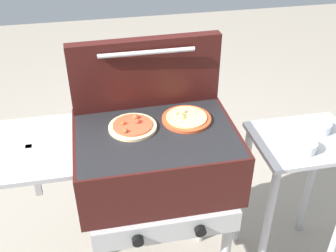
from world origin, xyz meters
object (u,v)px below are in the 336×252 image
object	(u,v)px
prep_table	(296,177)
topping_bowl_near	(304,146)
grill	(153,161)
topping_bowl_far	(318,127)
pizza_cheese	(186,118)
pizza_pepperoni	(133,126)

from	to	relation	value
prep_table	topping_bowl_near	world-z (taller)	topping_bowl_near
grill	topping_bowl_far	world-z (taller)	grill
prep_table	topping_bowl_far	xyz separation A→B (m)	(0.08, 0.05, 0.24)
prep_table	topping_bowl_near	size ratio (longest dim) A/B	7.54
topping_bowl_far	prep_table	bearing A→B (deg)	-150.27
pizza_cheese	prep_table	bearing A→B (deg)	-6.23
topping_bowl_near	prep_table	bearing A→B (deg)	58.35
pizza_pepperoni	topping_bowl_far	size ratio (longest dim) A/B	1.71
grill	topping_bowl_near	xyz separation A→B (m)	(0.63, -0.07, 0.04)
topping_bowl_far	pizza_pepperoni	bearing A→B (deg)	-179.66
prep_table	grill	bearing A→B (deg)	-179.63
grill	prep_table	bearing A→B (deg)	0.37
pizza_pepperoni	topping_bowl_far	bearing A→B (deg)	0.34
pizza_pepperoni	topping_bowl_far	distance (m)	0.84
pizza_cheese	prep_table	size ratio (longest dim) A/B	0.26
pizza_cheese	topping_bowl_near	size ratio (longest dim) A/B	1.97
topping_bowl_far	pizza_cheese	bearing A→B (deg)	179.12
grill	pizza_cheese	world-z (taller)	pizza_cheese
grill	topping_bowl_near	world-z (taller)	grill
pizza_pepperoni	topping_bowl_near	world-z (taller)	pizza_pepperoni
pizza_cheese	topping_bowl_far	world-z (taller)	pizza_cheese
prep_table	topping_bowl_near	xyz separation A→B (m)	(-0.05, -0.08, 0.24)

